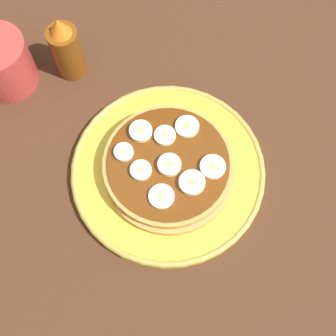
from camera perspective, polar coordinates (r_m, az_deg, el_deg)
ground_plane at (r=67.64cm, az=-0.00°, el=-1.04°), size 140.00×140.00×3.00cm
plate at (r=65.50cm, az=-0.00°, el=-0.34°), size 26.84×26.84×1.47cm
pancake_stack at (r=63.86cm, az=0.40°, el=0.12°), size 17.74×18.14×2.58cm
banana_slice_0 at (r=62.24cm, az=0.36°, el=0.42°), size 3.15×3.15×1.03cm
banana_slice_1 at (r=64.72cm, az=2.32°, el=4.98°), size 3.29×3.29×0.80cm
banana_slice_2 at (r=62.01cm, az=-3.20°, el=-0.54°), size 2.86×2.86×0.88cm
banana_slice_3 at (r=62.48cm, az=5.39°, el=0.11°), size 3.41×3.41×0.86cm
banana_slice_4 at (r=64.34cm, az=-3.30°, el=4.42°), size 3.15×3.15×1.01cm
banana_slice_5 at (r=61.42cm, az=2.90°, el=-1.79°), size 3.45×3.45×0.99cm
banana_slice_6 at (r=63.29cm, az=-5.35°, el=1.89°), size 2.65×2.65×0.86cm
banana_slice_7 at (r=64.04cm, az=-0.38°, el=3.90°), size 2.94×2.94×0.85cm
banana_slice_8 at (r=60.89cm, az=-0.79°, el=-3.46°), size 3.36×3.36×0.70cm
syrup_bottle at (r=71.47cm, az=-12.15°, el=13.85°), size 4.42×4.42×11.37cm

